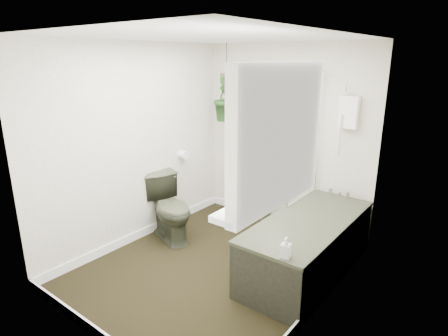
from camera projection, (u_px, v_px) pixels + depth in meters
The scene contains 22 objects.
floor at pixel (215, 267), 3.96m from camera, with size 2.30×2.80×0.02m, color black.
ceiling at pixel (214, 35), 3.30m from camera, with size 2.30×2.80×0.02m, color white.
wall_back at pixel (285, 138), 4.70m from camera, with size 2.30×0.02×2.30m, color silver.
wall_front at pixel (85, 205), 2.56m from camera, with size 2.30×0.02×2.30m, color silver.
wall_left at pixel (137, 145), 4.31m from camera, with size 0.02×2.80×2.30m, color silver.
wall_right at pixel (328, 186), 2.95m from camera, with size 0.02×2.80×2.30m, color silver.
skirting at pixel (215, 262), 3.95m from camera, with size 2.30×2.80×0.10m, color white.
bathtub at pixel (307, 246), 3.79m from camera, with size 0.72×1.72×0.58m, color #333626, non-canonical shape.
bath_screen at pixel (305, 138), 4.07m from camera, with size 0.04×0.72×1.40m, color silver, non-canonical shape.
shower_box at pixel (349, 112), 4.07m from camera, with size 0.20×0.10×0.35m, color white.
oval_mirror at pixel (274, 109), 4.66m from camera, with size 0.46×0.03×0.62m, color beige.
wall_sconce at pixel (247, 115), 4.92m from camera, with size 0.04×0.04×0.22m, color black.
toilet_roll_holder at pixel (183, 155), 4.88m from camera, with size 0.11×0.11×0.11m, color white.
window_recess at pixel (279, 137), 2.32m from camera, with size 0.08×1.00×0.90m, color white.
window_sill at pixel (267, 198), 2.48m from camera, with size 0.18×1.00×0.04m, color white.
window_blinds at pixel (273, 136), 2.35m from camera, with size 0.01×0.86×0.76m, color white.
toilet at pixel (170, 208), 4.49m from camera, with size 0.43×0.76×0.77m, color #333626.
pedestal_sink at pixel (265, 194), 4.87m from camera, with size 0.48×0.41×0.82m, color #333626, non-canonical shape.
sill_plant at pixel (262, 182), 2.39m from camera, with size 0.19×0.17×0.22m, color black.
hanging_plant at pixel (226, 98), 4.74m from camera, with size 0.33×0.27×0.60m, color black.
soap_bottle at pixel (286, 247), 2.98m from camera, with size 0.08×0.08×0.17m, color black.
hanging_pot at pixel (227, 78), 4.68m from camera, with size 0.16×0.16×0.12m, color #393425.
Camera 1 is at (2.21, -2.71, 2.13)m, focal length 30.00 mm.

